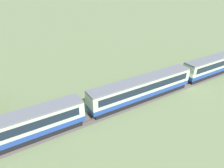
% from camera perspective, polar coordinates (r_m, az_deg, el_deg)
% --- Properties ---
extents(ground_plane, '(600.00, 600.00, 0.00)m').
position_cam_1_polar(ground_plane, '(42.64, 20.06, -0.68)').
color(ground_plane, '#707F51').
extents(passenger_train, '(86.54, 2.89, 4.17)m').
position_cam_1_polar(passenger_train, '(30.44, -7.25, -6.17)').
color(passenger_train, '#234293').
rests_on(passenger_train, ground_plane).
extents(railway_track, '(143.45, 3.60, 0.04)m').
position_cam_1_polar(railway_track, '(30.37, -20.31, -13.62)').
color(railway_track, '#665B51').
rests_on(railway_track, ground_plane).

